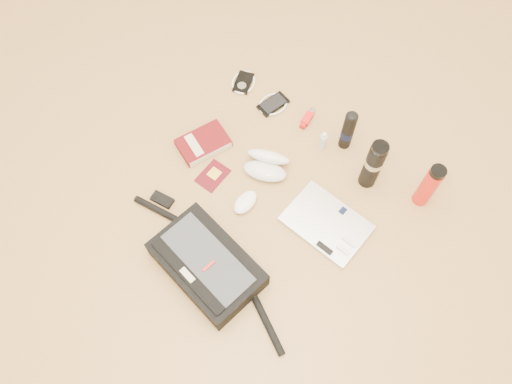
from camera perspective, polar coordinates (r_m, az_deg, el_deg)
ground at (r=1.90m, az=-0.74°, el=-2.65°), size 4.00×4.00×0.00m
messenger_bag at (r=1.78m, az=-5.68°, el=-8.19°), size 0.80×0.29×0.11m
laptop at (r=1.89m, az=8.06°, el=-3.62°), size 0.31×0.22×0.03m
book at (r=2.04m, az=-6.04°, el=5.56°), size 0.19×0.23×0.04m
passport at (r=1.98m, az=-4.96°, el=1.89°), size 0.09×0.13×0.01m
mouse at (r=1.90m, az=-1.24°, el=-1.19°), size 0.07×0.11×0.04m
sunglasses_case at (r=1.96m, az=1.23°, el=3.20°), size 0.22×0.20×0.10m
ipod at (r=2.22m, az=-1.45°, el=12.40°), size 0.13×0.13×0.01m
phone at (r=2.15m, az=1.98°, el=10.01°), size 0.12×0.14×0.01m
inhaler at (r=2.11m, az=5.92°, el=8.42°), size 0.04×0.11×0.03m
spray_bottle at (r=2.02m, az=7.67°, el=5.77°), size 0.03×0.03×0.10m
aerosol_can at (r=1.99m, az=10.48°, el=6.98°), size 0.06×0.06×0.21m
thermos_black at (r=1.90m, az=13.25°, el=3.08°), size 0.08×0.08×0.26m
thermos_red at (r=1.93m, az=19.13°, el=0.68°), size 0.07×0.07×0.23m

